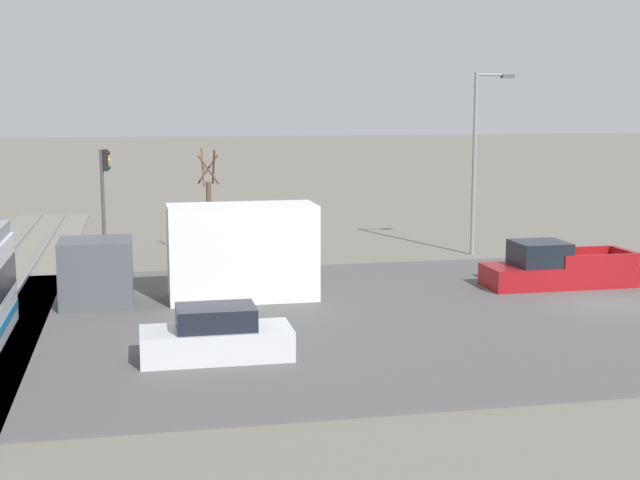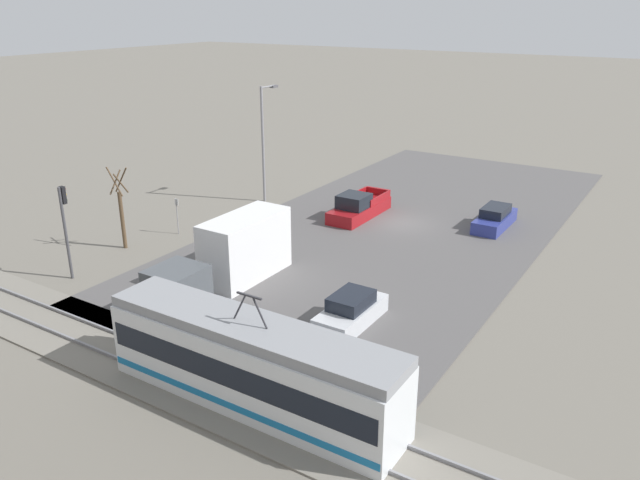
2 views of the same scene
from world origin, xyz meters
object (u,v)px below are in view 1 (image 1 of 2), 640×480
object	(u,v)px
pickup_truck	(555,269)
traffic_light_pole	(104,191)
no_parking_sign	(289,229)
sedan_car_1	(216,337)
street_lamp_near_crossing	(478,151)
box_truck	(208,257)
street_tree	(209,209)

from	to	relation	value
pickup_truck	traffic_light_pole	distance (m)	19.55
pickup_truck	no_parking_sign	size ratio (longest dim) A/B	2.44
pickup_truck	no_parking_sign	distance (m)	12.51
sedan_car_1	traffic_light_pole	xyz separation A→B (m)	(15.65, 3.50, 2.68)
pickup_truck	street_lamp_near_crossing	bearing A→B (deg)	1.19
pickup_truck	street_lamp_near_crossing	xyz separation A→B (m)	(8.01, 0.17, 4.20)
box_truck	pickup_truck	size ratio (longest dim) A/B	1.56
pickup_truck	no_parking_sign	bearing A→B (deg)	47.69
traffic_light_pole	no_parking_sign	bearing A→B (deg)	-89.36
sedan_car_1	pickup_truck	bearing A→B (deg)	-62.36
box_truck	sedan_car_1	world-z (taller)	box_truck
sedan_car_1	street_lamp_near_crossing	bearing A→B (deg)	-42.03
box_truck	sedan_car_1	distance (m)	7.63
pickup_truck	street_lamp_near_crossing	distance (m)	9.05
box_truck	street_tree	xyz separation A→B (m)	(9.20, -0.79, 0.65)
box_truck	no_parking_sign	distance (m)	9.29
pickup_truck	street_tree	bearing A→B (deg)	53.70
box_truck	no_parking_sign	world-z (taller)	box_truck
street_tree	no_parking_sign	world-z (taller)	street_tree
box_truck	pickup_truck	distance (m)	13.66
sedan_car_1	traffic_light_pole	size ratio (longest dim) A/B	0.82
traffic_light_pole	street_lamp_near_crossing	distance (m)	17.41
sedan_car_1	traffic_light_pole	distance (m)	16.26
pickup_truck	traffic_light_pole	size ratio (longest dim) A/B	1.13
pickup_truck	sedan_car_1	world-z (taller)	pickup_truck
sedan_car_1	street_lamp_near_crossing	world-z (taller)	street_lamp_near_crossing
pickup_truck	street_tree	size ratio (longest dim) A/B	1.15
sedan_car_1	no_parking_sign	size ratio (longest dim) A/B	1.77
traffic_light_pole	street_tree	distance (m)	4.91
pickup_truck	street_lamp_near_crossing	world-z (taller)	street_lamp_near_crossing
street_lamp_near_crossing	pickup_truck	bearing A→B (deg)	-178.81
box_truck	traffic_light_pole	size ratio (longest dim) A/B	1.76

